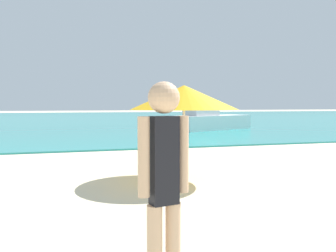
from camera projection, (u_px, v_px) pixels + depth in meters
water at (86, 118)px, 40.72m from camera, size 160.00×60.00×0.06m
person_standing at (164, 185)px, 2.49m from camera, size 0.39×0.23×1.72m
boat_near at (210, 119)px, 21.09m from camera, size 5.58×3.73×1.82m
beach_umbrella at (184, 98)px, 7.23m from camera, size 2.25×2.25×1.96m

